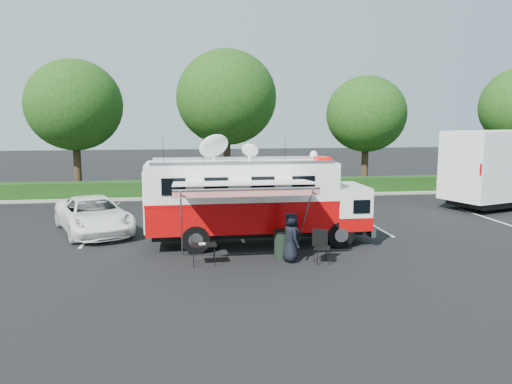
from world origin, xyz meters
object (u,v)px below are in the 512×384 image
Objects in this scene: white_suv at (95,233)px; folding_table at (204,246)px; command_truck at (256,199)px; trash_bin at (283,244)px.

folding_table is (4.28, -5.27, 0.64)m from white_suv.
trash_bin is (0.63, -1.99, -1.22)m from command_truck.
folding_table is at bearing -170.71° from trash_bin.
command_truck is 2.41m from trash_bin.
command_truck is 7.15m from white_suv.
command_truck is 8.71× the size of trash_bin.
command_truck is 3.35m from folding_table.
white_suv is at bearing 155.84° from command_truck.
command_truck is at bearing -45.25° from white_suv.
trash_bin is at bearing -55.83° from white_suv.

